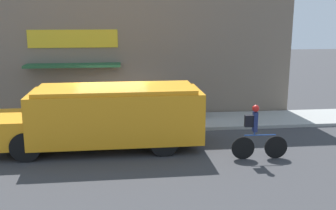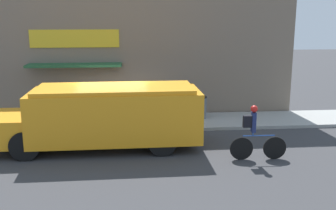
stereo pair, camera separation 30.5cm
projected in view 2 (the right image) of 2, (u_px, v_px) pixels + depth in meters
ground_plane at (113, 133)px, 14.78m from camera, size 70.00×70.00×0.00m
sidewalk at (115, 123)px, 15.91m from camera, size 28.00×2.36×0.13m
storefront at (113, 51)px, 16.56m from camera, size 15.61×1.07×5.79m
school_bus at (105, 115)px, 12.94m from camera, size 6.83×2.67×2.08m
cyclist at (255, 134)px, 11.93m from camera, size 1.75×0.21×1.71m
trash_bin at (200, 107)px, 16.44m from camera, size 0.60×0.60×0.91m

